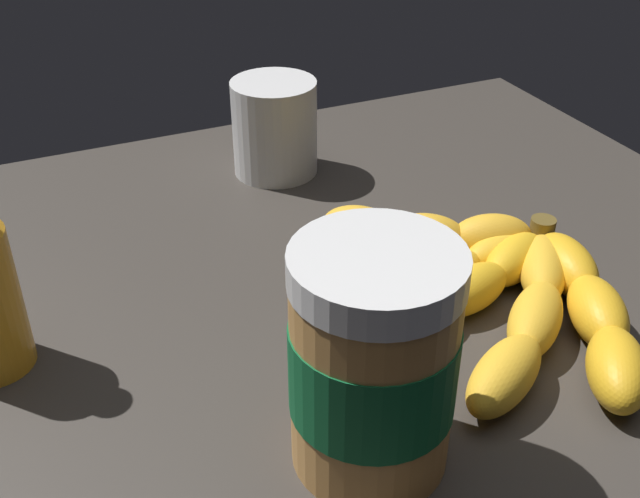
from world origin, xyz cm
name	(u,v)px	position (x,y,z in cm)	size (l,w,h in cm)	color
ground_plane	(321,288)	(0.00, 0.00, -1.89)	(76.13, 59.46, 3.77)	#38332D
banana_bunch	(496,285)	(9.72, -9.51, 1.75)	(20.09, 29.44, 3.76)	gold
peanut_butter_jar	(373,363)	(-5.34, -18.58, 6.82)	(9.16, 9.16, 13.79)	#BF8442
coffee_mug	(274,126)	(3.05, 17.64, 4.53)	(8.04, 11.73, 9.02)	silver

